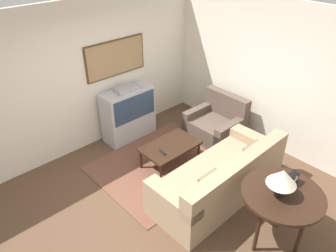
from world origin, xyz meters
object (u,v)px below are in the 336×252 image
Objects in this scene: console_table at (282,198)px; mantel_clock at (292,179)px; couch at (220,180)px; table_lamp at (282,177)px; tv at (129,113)px; armchair at (216,124)px; coffee_table at (170,147)px.

console_table is 6.24× the size of mantel_clock.
couch is 5.81× the size of table_lamp.
armchair is at bearing -43.30° from tv.
couch is 1.69m from armchair.
table_lamp reaches higher than console_table.
console_table is 0.36m from table_lamp.
couch reaches higher than console_table.
armchair reaches higher than couch.
coffee_table is 2.59× the size of table_lamp.
tv reaches higher than armchair.
table_lamp is (-0.13, -2.11, 0.73)m from coffee_table.
console_table is at bearing -91.46° from coffee_table.
tv is 3.39m from table_lamp.
table_lamp is (-1.41, -2.15, 0.82)m from armchair.
mantel_clock is at bearing 7.36° from console_table.
couch is at bearing 84.86° from console_table.
tv reaches higher than mantel_clock.
mantel_clock reaches higher than console_table.
table_lamp is at bearing -92.61° from tv.
tv is 1.74m from armchair.
mantel_clock is at bearing -0.16° from table_lamp.
couch is 13.55× the size of mantel_clock.
coffee_table is (-0.03, -1.23, -0.15)m from tv.
couch is 1.18m from mantel_clock.
mantel_clock is (0.18, -2.11, 0.53)m from coffee_table.
coffee_table is (-0.04, 1.10, 0.06)m from couch.
tv is 3.36m from mantel_clock.
table_lamp is (-0.15, -3.34, 0.58)m from tv.
tv is 2.33m from couch.
coffee_table is 2.17m from console_table.
console_table is (-0.05, -2.14, 0.37)m from coffee_table.
console_table is 2.68× the size of table_lamp.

